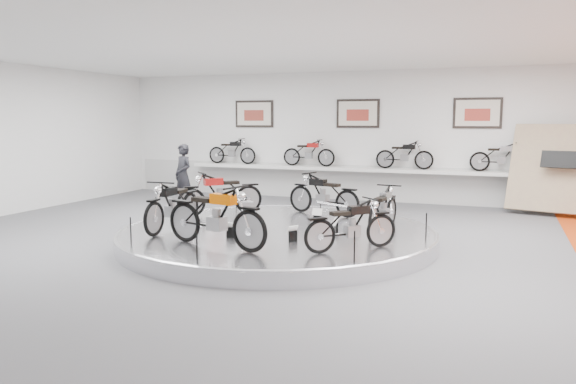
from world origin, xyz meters
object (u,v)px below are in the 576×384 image
at_px(display_platform, 277,236).
at_px(visitor, 183,175).
at_px(bike_b, 323,194).
at_px(bike_f, 351,225).
at_px(bike_a, 383,208).
at_px(bike_c, 220,194).
at_px(bike_d, 173,205).
at_px(shelf, 355,169).
at_px(bike_e, 216,216).

relative_size(display_platform, visitor, 3.53).
bearing_deg(display_platform, bike_b, 79.81).
height_order(bike_b, bike_f, bike_b).
xyz_separation_m(display_platform, bike_a, (2.02, 0.69, 0.59)).
height_order(bike_a, bike_b, bike_b).
distance_m(bike_c, bike_d, 1.88).
distance_m(bike_d, visitor, 5.23).
xyz_separation_m(bike_a, bike_b, (-1.66, 1.30, 0.04)).
relative_size(bike_c, bike_f, 1.16).
height_order(display_platform, bike_f, bike_f).
distance_m(shelf, bike_d, 7.47).
bearing_deg(bike_a, bike_b, 57.59).
bearing_deg(bike_f, display_platform, 100.61).
bearing_deg(bike_d, bike_f, 81.27).
relative_size(bike_b, visitor, 0.92).
bearing_deg(bike_c, bike_a, 128.77).
distance_m(bike_a, bike_b, 2.11).
bearing_deg(bike_f, bike_a, 40.60).
bearing_deg(bike_f, bike_d, 127.99).
relative_size(shelf, bike_f, 7.31).
distance_m(bike_a, bike_d, 4.24).
height_order(bike_d, bike_e, bike_e).
xyz_separation_m(display_platform, bike_d, (-1.94, -0.81, 0.66)).
bearing_deg(bike_f, bike_c, 102.77).
xyz_separation_m(bike_d, visitor, (-2.54, 4.57, 0.09)).
bearing_deg(shelf, visitor, -149.56).
xyz_separation_m(bike_d, bike_e, (1.54, -1.07, 0.04)).
xyz_separation_m(shelf, bike_e, (-0.40, -8.28, -0.15)).
relative_size(bike_d, visitor, 0.96).
xyz_separation_m(bike_b, bike_f, (1.51, -3.27, -0.04)).
relative_size(bike_a, bike_f, 1.00).
distance_m(display_platform, bike_b, 2.12).
relative_size(bike_e, visitor, 1.04).
height_order(bike_b, bike_e, bike_e).
relative_size(bike_c, bike_d, 1.00).
bearing_deg(bike_c, shelf, -154.75).
bearing_deg(shelf, bike_e, -92.77).
bearing_deg(bike_c, bike_e, 70.67).
bearing_deg(bike_c, display_platform, 104.39).
bearing_deg(bike_b, bike_f, 132.16).
height_order(display_platform, visitor, visitor).
xyz_separation_m(bike_a, bike_c, (-3.88, 0.38, 0.07)).
xyz_separation_m(bike_f, visitor, (-6.35, 5.05, 0.16)).
bearing_deg(visitor, bike_f, -12.21).
bearing_deg(bike_a, shelf, 25.11).
xyz_separation_m(bike_b, bike_d, (-2.30, -2.80, 0.03)).
xyz_separation_m(bike_c, bike_e, (1.45, -2.95, 0.04)).
bearing_deg(display_platform, bike_f, -34.49).
bearing_deg(bike_b, bike_e, 96.30).
distance_m(bike_d, bike_f, 3.84).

